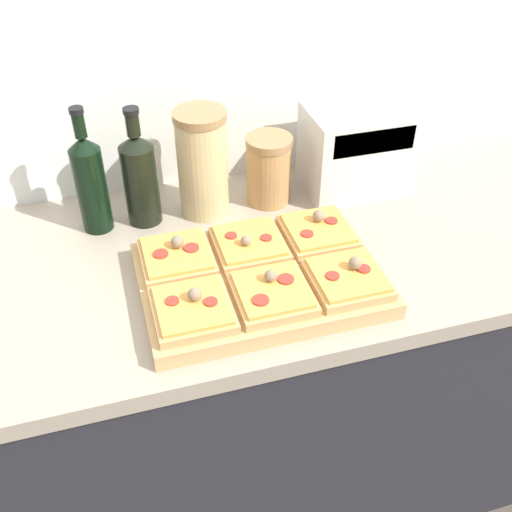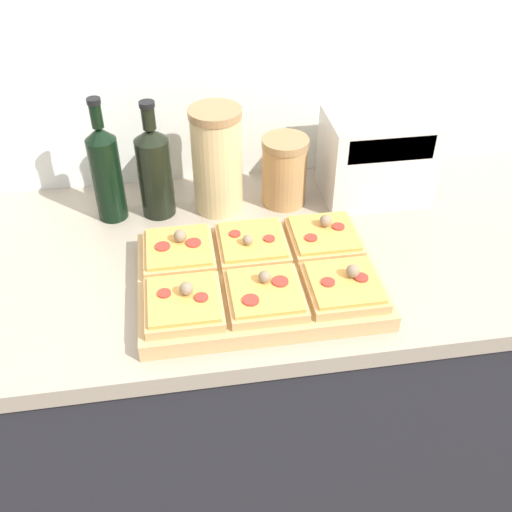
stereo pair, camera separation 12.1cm
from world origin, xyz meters
name	(u,v)px [view 1 (the left image)]	position (x,y,z in m)	size (l,w,h in m)	color
wall_back	(167,33)	(0.00, 0.67, 1.25)	(6.00, 0.06, 2.50)	silver
kitchen_counter	(218,387)	(0.00, 0.32, 0.44)	(2.63, 0.67, 0.88)	#232328
cutting_board	(260,279)	(0.08, 0.20, 0.90)	(0.48, 0.34, 0.04)	tan
pizza_slice_back_left	(177,256)	(-0.08, 0.28, 0.93)	(0.14, 0.15, 0.05)	tan
pizza_slice_back_center	(249,244)	(0.08, 0.28, 0.93)	(0.14, 0.15, 0.05)	tan
pizza_slice_back_right	(318,231)	(0.23, 0.28, 0.93)	(0.14, 0.15, 0.05)	tan
pizza_slice_front_left	(192,309)	(-0.08, 0.12, 0.93)	(0.14, 0.15, 0.05)	tan
pizza_slice_front_center	(272,293)	(0.08, 0.12, 0.93)	(0.14, 0.15, 0.05)	tan
pizza_slice_front_right	(348,278)	(0.23, 0.12, 0.93)	(0.14, 0.15, 0.05)	tan
olive_oil_bottle	(90,182)	(-0.22, 0.50, 1.00)	(0.07, 0.07, 0.29)	black
wine_bottle	(140,177)	(-0.11, 0.50, 1.00)	(0.08, 0.08, 0.28)	black
grain_jar_tall	(202,163)	(0.03, 0.50, 1.01)	(0.12, 0.12, 0.25)	tan
grain_jar_short	(269,170)	(0.19, 0.50, 0.97)	(0.11, 0.11, 0.17)	#AD7F4C
toaster_oven	(357,149)	(0.41, 0.50, 0.99)	(0.27, 0.17, 0.21)	beige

